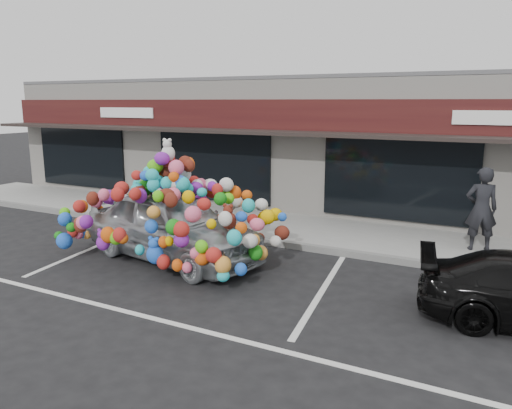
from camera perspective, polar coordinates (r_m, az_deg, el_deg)
The scene contains 9 objects.
ground at distance 10.81m, azimuth -6.97°, elevation -7.54°, with size 90.00×90.00×0.00m, color black.
shop_building at distance 17.84m, azimuth 8.57°, elevation 7.15°, with size 24.00×7.20×4.31m.
sidewalk at distance 14.11m, azimuth 2.30°, elevation -2.53°, with size 26.00×3.00×0.15m, color gray.
kerb at distance 12.82m, azimuth -0.60°, elevation -4.00°, with size 26.00×0.18×0.16m, color slate.
parking_stripe_left at distance 12.96m, azimuth -18.22°, elevation -4.75°, with size 0.12×4.40×0.01m, color silver.
parking_stripe_mid at distance 9.75m, azimuth 7.59°, elevation -9.70°, with size 0.12×4.40×0.01m, color silver.
lane_line at distance 8.01m, azimuth -4.46°, elevation -14.59°, with size 14.00×0.12×0.01m, color silver.
toy_car at distance 11.41m, azimuth -9.58°, elevation -1.54°, with size 3.30×5.19×2.84m.
pedestrian_a at distance 12.56m, azimuth 24.36°, elevation -0.47°, with size 0.71×0.47×1.95m, color black.
Camera 1 is at (5.87, -8.35, 3.55)m, focal length 35.00 mm.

